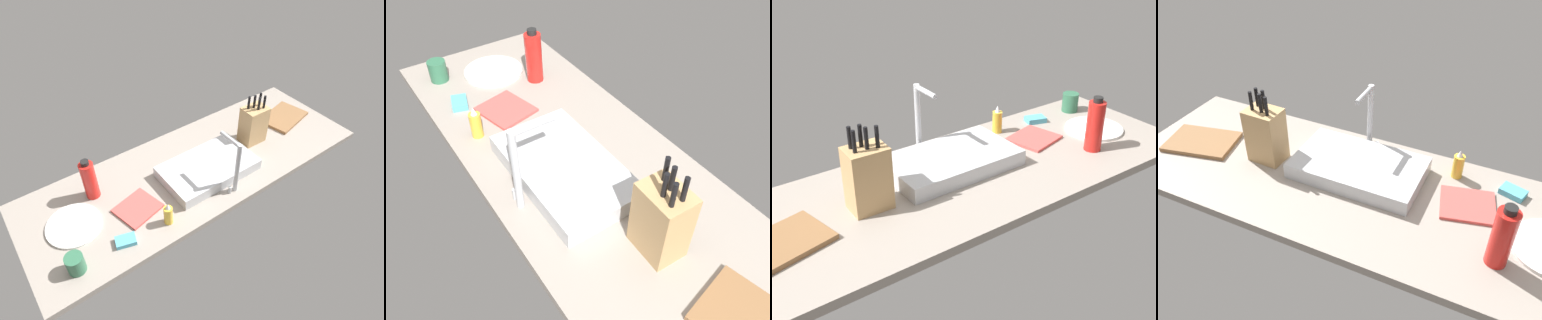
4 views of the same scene
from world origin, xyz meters
TOP-DOWN VIEW (x-y plane):
  - countertop_slab at (0.00, 0.00)cm, footprint 191.43×67.32cm
  - sink_basin at (-1.97, 7.63)cm, footprint 50.27×29.57cm
  - faucet at (-5.12, 24.36)cm, footprint 5.50×14.55cm
  - knife_block at (-40.00, 1.15)cm, footprint 14.13×11.06cm
  - cutting_board at (-72.33, -2.73)cm, footprint 32.72×25.58cm
  - soap_bottle at (33.36, 22.98)cm, footprint 4.31×4.31cm
  - water_bottle at (54.77, -13.48)cm, footprint 7.02×7.02cm
  - dish_towel at (41.30, 7.62)cm, footprint 22.95×21.48cm
  - dish_sponge at (54.95, 21.27)cm, footprint 10.37×8.38cm

SIDE VIEW (x-z plane):
  - countertop_slab at x=0.00cm, z-range 0.00..3.50cm
  - dish_towel at x=41.30cm, z-range 3.50..4.70cm
  - cutting_board at x=-72.33cm, z-range 3.50..5.30cm
  - dish_sponge at x=54.95cm, z-range 3.50..5.90cm
  - sink_basin at x=-1.97cm, z-range 3.50..9.75cm
  - soap_bottle at x=33.36cm, z-range 2.60..15.10cm
  - water_bottle at x=54.77cm, z-range 2.76..25.93cm
  - knife_block at x=-40.00cm, z-range 0.01..30.30cm
  - faucet at x=-5.12cm, z-range 6.09..35.76cm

